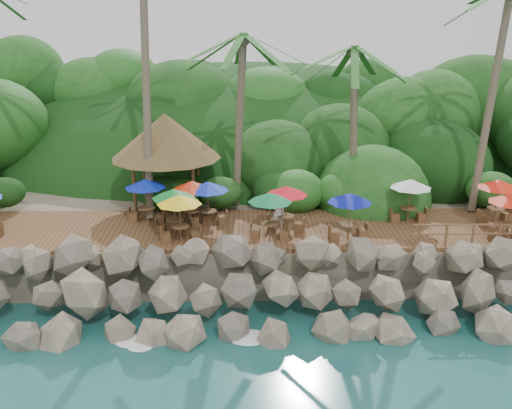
{
  "coord_description": "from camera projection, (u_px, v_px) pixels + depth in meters",
  "views": [
    {
      "loc": [
        -0.48,
        -18.05,
        11.39
      ],
      "look_at": [
        0.0,
        6.0,
        3.4
      ],
      "focal_mm": 40.12,
      "sensor_mm": 36.0,
      "label": 1
    }
  ],
  "objects": [
    {
      "name": "land_base",
      "position": [
        253.0,
        190.0,
        35.58
      ],
      "size": [
        32.0,
        25.2,
        2.1
      ],
      "primitive_type": "cube",
      "color": "gray",
      "rests_on": "ground"
    },
    {
      "name": "jungle_foliage",
      "position": [
        253.0,
        211.0,
        34.96
      ],
      "size": [
        44.0,
        16.0,
        12.0
      ],
      "primitive_type": null,
      "color": "#143811",
      "rests_on": "ground"
    },
    {
      "name": "dining_clusters",
      "position": [
        267.0,
        194.0,
        24.8
      ],
      "size": [
        24.68,
        4.39,
        2.05
      ],
      "color": "brown",
      "rests_on": "terrace"
    },
    {
      "name": "railing",
      "position": [
        500.0,
        232.0,
        23.46
      ],
      "size": [
        7.2,
        0.1,
        1.0
      ],
      "color": "brown",
      "rests_on": "terrace"
    },
    {
      "name": "palms",
      "position": [
        302.0,
        5.0,
        25.3
      ],
      "size": [
        33.48,
        6.67,
        13.61
      ],
      "color": "brown",
      "rests_on": "ground"
    },
    {
      "name": "foam_line",
      "position": [
        259.0,
        340.0,
        21.0
      ],
      "size": [
        25.2,
        0.8,
        0.06
      ],
      "color": "white",
      "rests_on": "ground"
    },
    {
      "name": "waiter",
      "position": [
        278.0,
        212.0,
        25.22
      ],
      "size": [
        0.66,
        0.51,
        1.62
      ],
      "primitive_type": "imported",
      "rotation": [
        0.0,
        0.0,
        3.36
      ],
      "color": "white",
      "rests_on": "terrace"
    },
    {
      "name": "seawall",
      "position": [
        258.0,
        292.0,
        22.26
      ],
      "size": [
        29.0,
        4.0,
        2.3
      ],
      "primitive_type": null,
      "color": "gray",
      "rests_on": "ground"
    },
    {
      "name": "palapa",
      "position": [
        165.0,
        136.0,
        27.81
      ],
      "size": [
        5.38,
        5.38,
        4.6
      ],
      "color": "brown",
      "rests_on": "ground"
    },
    {
      "name": "jungle_hill",
      "position": [
        251.0,
        174.0,
        43.03
      ],
      "size": [
        44.8,
        28.0,
        15.4
      ],
      "primitive_type": "ellipsoid",
      "color": "#143811",
      "rests_on": "ground"
    },
    {
      "name": "ground",
      "position": [
        259.0,
        345.0,
        20.73
      ],
      "size": [
        140.0,
        140.0,
        0.0
      ],
      "primitive_type": "plane",
      "color": "#19514F",
      "rests_on": "ground"
    },
    {
      "name": "terrace",
      "position": [
        256.0,
        230.0,
        25.73
      ],
      "size": [
        26.0,
        5.0,
        0.2
      ],
      "primitive_type": "cube",
      "color": "brown",
      "rests_on": "land_base"
    }
  ]
}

